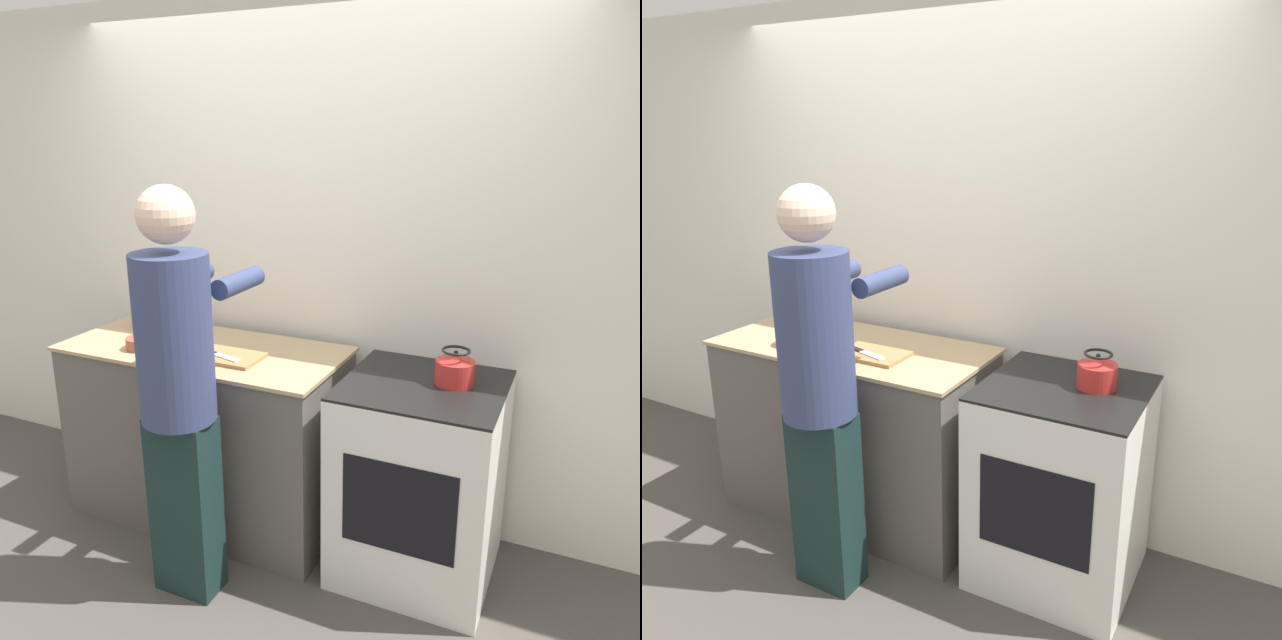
{
  "view_description": "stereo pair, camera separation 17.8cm",
  "coord_description": "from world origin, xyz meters",
  "views": [
    {
      "loc": [
        1.34,
        -2.11,
        1.96
      ],
      "look_at": [
        0.29,
        0.21,
        1.18
      ],
      "focal_mm": 35.0,
      "sensor_mm": 36.0,
      "label": 1
    },
    {
      "loc": [
        1.5,
        -2.03,
        1.96
      ],
      "look_at": [
        0.29,
        0.21,
        1.18
      ],
      "focal_mm": 35.0,
      "sensor_mm": 36.0,
      "label": 2
    }
  ],
  "objects": [
    {
      "name": "knife",
      "position": [
        -0.22,
        0.2,
        0.95
      ],
      "size": [
        0.25,
        0.1,
        0.01
      ],
      "rotation": [
        0.0,
        0.0,
        -0.27
      ],
      "color": "silver",
      "rests_on": "cutting_board"
    },
    {
      "name": "ground_plane",
      "position": [
        0.0,
        0.0,
        0.0
      ],
      "size": [
        12.0,
        12.0,
        0.0
      ],
      "primitive_type": "plane",
      "color": "#4C4742"
    },
    {
      "name": "bowl_mixing",
      "position": [
        -0.64,
        0.17,
        0.96
      ],
      "size": [
        0.15,
        0.15,
        0.06
      ],
      "color": "#9E4738",
      "rests_on": "counter"
    },
    {
      "name": "kettle",
      "position": [
        0.85,
        0.38,
        0.99
      ],
      "size": [
        0.17,
        0.17,
        0.16
      ],
      "color": "red",
      "rests_on": "oven"
    },
    {
      "name": "cutting_board",
      "position": [
        -0.19,
        0.22,
        0.94
      ],
      "size": [
        0.33,
        0.21,
        0.02
      ],
      "color": "#A87A4C",
      "rests_on": "counter"
    },
    {
      "name": "canister_jar",
      "position": [
        -0.56,
        0.32,
        1.01
      ],
      "size": [
        0.12,
        0.12,
        0.15
      ],
      "color": "#4C4C51",
      "rests_on": "counter"
    },
    {
      "name": "bowl_prep",
      "position": [
        -0.83,
        0.47,
        0.96
      ],
      "size": [
        0.19,
        0.19,
        0.06
      ],
      "color": "#9E4738",
      "rests_on": "counter"
    },
    {
      "name": "counter",
      "position": [
        -0.38,
        0.31,
        0.47
      ],
      "size": [
        1.41,
        0.64,
        0.93
      ],
      "color": "#5B5651",
      "rests_on": "ground_plane"
    },
    {
      "name": "oven",
      "position": [
        0.73,
        0.32,
        0.46
      ],
      "size": [
        0.68,
        0.64,
        0.92
      ],
      "color": "silver",
      "rests_on": "ground_plane"
    },
    {
      "name": "person",
      "position": [
        -0.15,
        -0.2,
        0.98
      ],
      "size": [
        0.35,
        0.59,
        1.77
      ],
      "color": "#162B2A",
      "rests_on": "ground_plane"
    },
    {
      "name": "wall_back",
      "position": [
        0.0,
        0.71,
        1.3
      ],
      "size": [
        8.0,
        0.05,
        2.6
      ],
      "color": "white",
      "rests_on": "ground_plane"
    }
  ]
}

